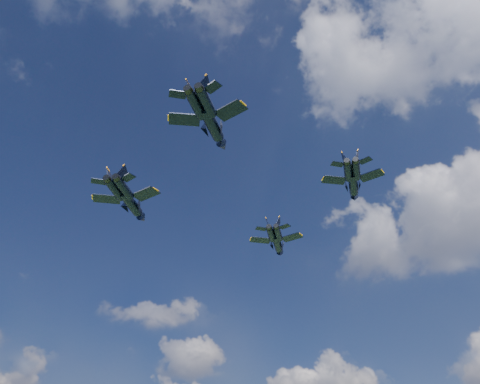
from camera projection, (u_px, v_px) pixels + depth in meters
name	position (u px, v px, depth m)	size (l,w,h in m)	color
jet_lead	(277.00, 243.00, 112.70)	(10.56, 14.27, 3.45)	black
jet_left	(132.00, 204.00, 99.61)	(12.33, 16.81, 4.04)	black
jet_right	(353.00, 184.00, 93.33)	(10.10, 13.78, 3.31)	black
jet_slot	(213.00, 125.00, 76.07)	(10.90, 15.05, 3.58)	black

